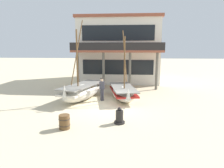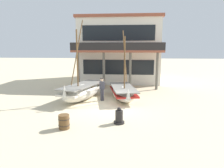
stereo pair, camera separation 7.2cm
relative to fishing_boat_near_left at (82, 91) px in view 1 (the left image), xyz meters
The scene contains 7 objects.
ground_plane 3.06m from the fishing_boat_near_left, 39.26° to the right, with size 120.00×120.00×0.00m, color beige.
fishing_boat_near_left is the anchor object (origin of this frame).
fishing_boat_centre_large 3.08m from the fishing_boat_near_left, ahead, with size 2.39×4.45×5.11m.
fisherman_by_hull 1.53m from the fishing_boat_near_left, ahead, with size 0.37×0.26×1.68m.
capstan_winch 5.45m from the fishing_boat_near_left, 56.44° to the right, with size 0.56×0.56×0.86m.
wooden_barrel 5.49m from the fishing_boat_near_left, 85.87° to the right, with size 0.56×0.56×0.70m.
harbor_building_main 10.21m from the fishing_boat_near_left, 76.26° to the left, with size 8.99×9.23×7.15m.
Camera 1 is at (1.13, -12.50, 3.88)m, focal length 32.09 mm.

